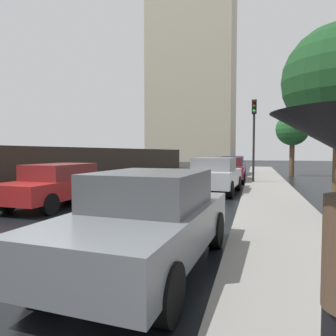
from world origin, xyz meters
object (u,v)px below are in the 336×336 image
car_grey_far_ahead (148,219)px  car_maroon_behind_camera (229,169)px  car_red_far_lane (60,184)px  car_blue_near_kerb (232,165)px  street_tree_near (292,130)px  traffic_light (254,125)px  car_silver_mid_road (215,175)px

car_grey_far_ahead → car_maroon_behind_camera: bearing=93.0°
car_red_far_lane → car_blue_near_kerb: bearing=-104.9°
car_maroon_behind_camera → street_tree_near: bearing=52.7°
car_maroon_behind_camera → car_blue_near_kerb: bearing=90.7°
car_grey_far_ahead → car_blue_near_kerb: bearing=93.5°
car_maroon_behind_camera → traffic_light: traffic_light is taller
traffic_light → street_tree_near: traffic_light is taller
car_blue_near_kerb → car_grey_far_ahead: size_ratio=1.10×
car_silver_mid_road → car_red_far_lane: (-4.62, -4.43, -0.07)m
car_silver_mid_road → street_tree_near: 11.95m
car_blue_near_kerb → car_silver_mid_road: bearing=-93.3°
street_tree_near → car_red_far_lane: bearing=-120.2°
car_silver_mid_road → traffic_light: 5.07m
car_silver_mid_road → street_tree_near: (4.28, 10.85, 2.59)m
car_red_far_lane → car_grey_far_ahead: bearing=139.0°
car_silver_mid_road → car_maroon_behind_camera: car_silver_mid_road is taller
car_maroon_behind_camera → car_red_far_lane: 10.82m
car_grey_far_ahead → street_tree_near: bearing=81.3°
car_red_far_lane → street_tree_near: street_tree_near is taller
traffic_light → street_tree_near: (2.69, 6.70, 0.15)m
car_silver_mid_road → traffic_light: traffic_light is taller
car_silver_mid_road → car_maroon_behind_camera: 5.28m
car_silver_mid_road → car_red_far_lane: size_ratio=0.87×
car_grey_far_ahead → street_tree_near: 20.34m
car_blue_near_kerb → car_silver_mid_road: car_silver_mid_road is taller
car_red_far_lane → car_maroon_behind_camera: bearing=-113.8°
car_grey_far_ahead → car_red_far_lane: bearing=139.9°
car_maroon_behind_camera → car_red_far_lane: car_maroon_behind_camera is taller
car_blue_near_kerb → car_maroon_behind_camera: (0.14, -5.21, -0.01)m
car_silver_mid_road → traffic_light: bearing=72.9°
car_red_far_lane → traffic_light: bearing=-123.4°
car_blue_near_kerb → car_red_far_lane: car_blue_near_kerb is taller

